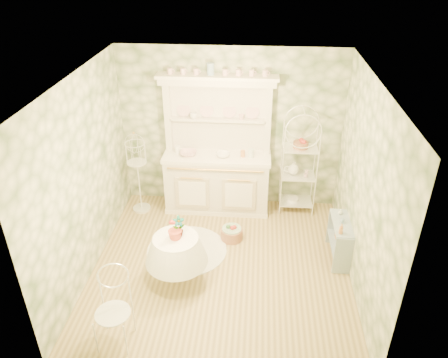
# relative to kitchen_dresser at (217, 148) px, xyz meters

# --- Properties ---
(floor) EXTENTS (3.60, 3.60, 0.00)m
(floor) POSITION_rel_kitchen_dresser_xyz_m (0.20, -1.52, -1.15)
(floor) COLOR tan
(floor) RESTS_ON ground
(ceiling) EXTENTS (3.60, 3.60, 0.00)m
(ceiling) POSITION_rel_kitchen_dresser_xyz_m (0.20, -1.52, 1.56)
(ceiling) COLOR white
(ceiling) RESTS_ON floor
(wall_left) EXTENTS (3.60, 3.60, 0.00)m
(wall_left) POSITION_rel_kitchen_dresser_xyz_m (-1.60, -1.52, 0.21)
(wall_left) COLOR silver
(wall_left) RESTS_ON floor
(wall_right) EXTENTS (3.60, 3.60, 0.00)m
(wall_right) POSITION_rel_kitchen_dresser_xyz_m (2.00, -1.52, 0.21)
(wall_right) COLOR silver
(wall_right) RESTS_ON floor
(wall_back) EXTENTS (3.60, 3.60, 0.00)m
(wall_back) POSITION_rel_kitchen_dresser_xyz_m (0.20, 0.28, 0.21)
(wall_back) COLOR silver
(wall_back) RESTS_ON floor
(wall_front) EXTENTS (3.60, 3.60, 0.00)m
(wall_front) POSITION_rel_kitchen_dresser_xyz_m (0.20, -3.32, 0.21)
(wall_front) COLOR silver
(wall_front) RESTS_ON floor
(kitchen_dresser) EXTENTS (1.87, 0.61, 2.29)m
(kitchen_dresser) POSITION_rel_kitchen_dresser_xyz_m (0.00, 0.00, 0.00)
(kitchen_dresser) COLOR white
(kitchen_dresser) RESTS_ON floor
(bakers_rack) EXTENTS (0.54, 0.39, 1.75)m
(bakers_rack) POSITION_rel_kitchen_dresser_xyz_m (1.34, 0.08, -0.27)
(bakers_rack) COLOR white
(bakers_rack) RESTS_ON floor
(side_shelf) EXTENTS (0.30, 0.68, 0.56)m
(side_shelf) POSITION_rel_kitchen_dresser_xyz_m (1.88, -1.18, -0.86)
(side_shelf) COLOR #9BAEBE
(side_shelf) RESTS_ON floor
(round_table) EXTENTS (0.78, 0.78, 0.67)m
(round_table) POSITION_rel_kitchen_dresser_xyz_m (-0.36, -1.85, -0.81)
(round_table) COLOR white
(round_table) RESTS_ON floor
(cafe_chair) EXTENTS (0.52, 0.52, 0.92)m
(cafe_chair) POSITION_rel_kitchen_dresser_xyz_m (-0.89, -2.93, -0.68)
(cafe_chair) COLOR white
(cafe_chair) RESTS_ON floor
(birdcage_stand) EXTENTS (0.41, 0.41, 1.55)m
(birdcage_stand) POSITION_rel_kitchen_dresser_xyz_m (-1.29, -0.17, -0.37)
(birdcage_stand) COLOR white
(birdcage_stand) RESTS_ON floor
(floor_basket) EXTENTS (0.43, 0.43, 0.23)m
(floor_basket) POSITION_rel_kitchen_dresser_xyz_m (0.31, -0.87, -1.03)
(floor_basket) COLOR #AA7152
(floor_basket) RESTS_ON floor
(lace_rug) EXTENTS (1.50, 1.50, 0.01)m
(lace_rug) POSITION_rel_kitchen_dresser_xyz_m (-0.34, -1.21, -1.14)
(lace_rug) COLOR white
(lace_rug) RESTS_ON floor
(bowl_floral) EXTENTS (0.29, 0.29, 0.07)m
(bowl_floral) POSITION_rel_kitchen_dresser_xyz_m (-0.46, -0.03, -0.13)
(bowl_floral) COLOR white
(bowl_floral) RESTS_ON kitchen_dresser
(bowl_white) EXTENTS (0.25, 0.25, 0.07)m
(bowl_white) POSITION_rel_kitchen_dresser_xyz_m (0.10, -0.04, -0.13)
(bowl_white) COLOR white
(bowl_white) RESTS_ON kitchen_dresser
(cup_left) EXTENTS (0.15, 0.15, 0.10)m
(cup_left) POSITION_rel_kitchen_dresser_xyz_m (-0.38, 0.14, 0.47)
(cup_left) COLOR white
(cup_left) RESTS_ON kitchen_dresser
(cup_right) EXTENTS (0.11, 0.11, 0.08)m
(cup_right) POSITION_rel_kitchen_dresser_xyz_m (0.38, 0.16, 0.47)
(cup_right) COLOR white
(cup_right) RESTS_ON kitchen_dresser
(potted_geranium) EXTENTS (0.18, 0.15, 0.30)m
(potted_geranium) POSITION_rel_kitchen_dresser_xyz_m (-0.32, -1.80, -0.30)
(potted_geranium) COLOR #3F7238
(potted_geranium) RESTS_ON round_table
(bottle_amber) EXTENTS (0.08, 0.08, 0.15)m
(bottle_amber) POSITION_rel_kitchen_dresser_xyz_m (1.82, -1.44, -0.46)
(bottle_amber) COLOR #C17C3E
(bottle_amber) RESTS_ON side_shelf
(bottle_blue) EXTENTS (0.05, 0.05, 0.09)m
(bottle_blue) POSITION_rel_kitchen_dresser_xyz_m (1.88, -1.18, -0.49)
(bottle_blue) COLOR #82A0B9
(bottle_blue) RESTS_ON side_shelf
(bottle_glass) EXTENTS (0.09, 0.09, 0.09)m
(bottle_glass) POSITION_rel_kitchen_dresser_xyz_m (1.88, -0.97, -0.50)
(bottle_glass) COLOR silver
(bottle_glass) RESTS_ON side_shelf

